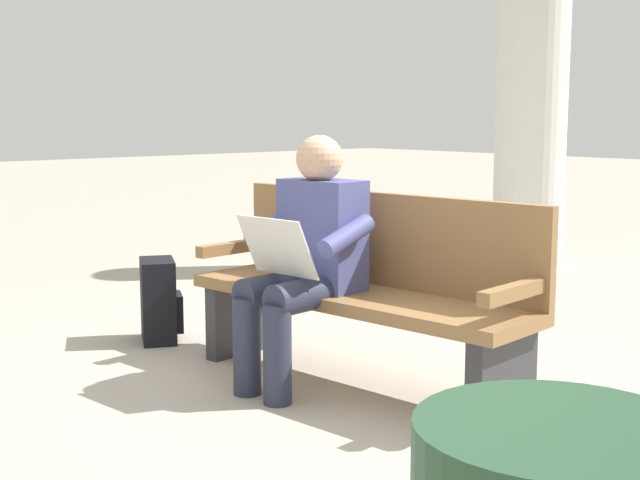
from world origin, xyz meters
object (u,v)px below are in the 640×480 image
object	(u,v)px
bench_near	(365,287)
support_pillar	(534,46)
backpack	(159,301)
person_seated	(306,254)

from	to	relation	value
bench_near	support_pillar	bearing A→B (deg)	-72.41
bench_near	backpack	size ratio (longest dim) A/B	3.94
person_seated	backpack	world-z (taller)	person_seated
backpack	support_pillar	world-z (taller)	support_pillar
person_seated	support_pillar	bearing A→B (deg)	-75.86
person_seated	support_pillar	world-z (taller)	support_pillar
bench_near	support_pillar	xyz separation A→B (m)	(1.40, -3.30, 1.37)
bench_near	support_pillar	size ratio (longest dim) A/B	0.50
backpack	person_seated	bearing A→B (deg)	-175.47
support_pillar	backpack	bearing A→B (deg)	91.55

